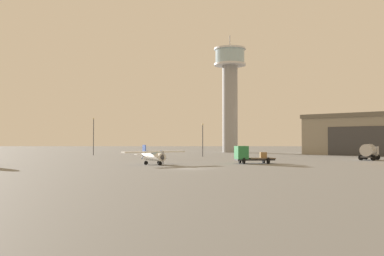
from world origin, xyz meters
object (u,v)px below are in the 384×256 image
(airplane_white, at_px, (153,155))
(light_post_east, at_px, (203,136))
(truck_flatbed_green, at_px, (248,155))
(truck_fuel_tanker_silver, at_px, (369,151))
(light_post_west, at_px, (93,133))
(control_tower, at_px, (230,86))

(airplane_white, distance_m, light_post_east, 32.46)
(truck_flatbed_green, distance_m, light_post_east, 29.31)
(truck_fuel_tanker_silver, bearing_deg, light_post_east, 95.07)
(light_post_west, xyz_separation_m, light_post_east, (26.69, -8.81, -0.92))
(truck_flatbed_green, height_order, light_post_west, light_post_west)
(truck_flatbed_green, bearing_deg, truck_fuel_tanker_silver, -163.00)
(light_post_east, bearing_deg, airplane_white, -104.20)
(truck_fuel_tanker_silver, relative_size, light_post_west, 0.65)
(truck_fuel_tanker_silver, xyz_separation_m, light_post_west, (-57.40, 24.98, 3.80))
(control_tower, bearing_deg, light_post_west, -145.07)
(control_tower, distance_m, truck_fuel_tanker_silver, 57.34)
(airplane_white, relative_size, light_post_east, 1.25)
(airplane_white, distance_m, truck_flatbed_green, 15.08)
(airplane_white, bearing_deg, control_tower, 134.65)
(airplane_white, bearing_deg, truck_flatbed_green, 70.47)
(truck_fuel_tanker_silver, height_order, truck_flatbed_green, truck_fuel_tanker_silver)
(airplane_white, height_order, truck_flatbed_green, airplane_white)
(light_post_east, bearing_deg, light_post_west, 161.74)
(control_tower, height_order, light_post_west, control_tower)
(truck_flatbed_green, bearing_deg, airplane_white, 1.49)
(truck_fuel_tanker_silver, bearing_deg, truck_flatbed_green, 149.82)
(light_post_west, bearing_deg, light_post_east, -18.26)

